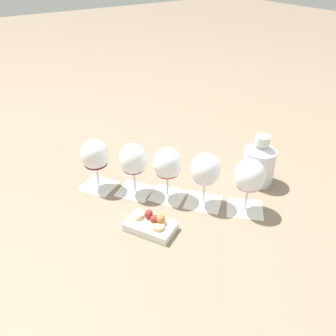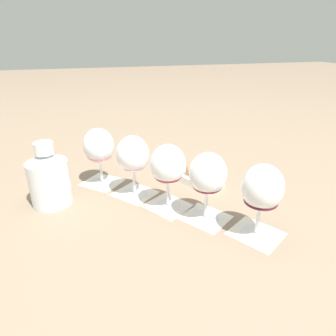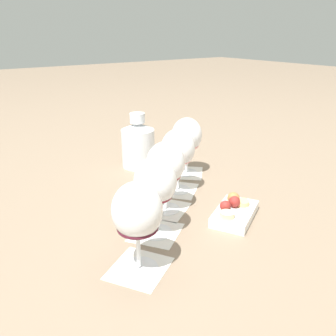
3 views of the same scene
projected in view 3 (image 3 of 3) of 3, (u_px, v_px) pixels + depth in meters
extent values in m
plane|color=#7F6B56|center=(167.00, 209.00, 0.93)|extent=(8.00, 8.00, 0.00)
cube|color=silver|center=(186.00, 173.00, 1.16)|extent=(0.16, 0.16, 0.00)
cube|color=silver|center=(178.00, 190.00, 1.04)|extent=(0.15, 0.16, 0.00)
cube|color=silver|center=(167.00, 210.00, 0.92)|extent=(0.15, 0.15, 0.00)
cube|color=silver|center=(156.00, 232.00, 0.82)|extent=(0.15, 0.15, 0.00)
cube|color=silver|center=(139.00, 268.00, 0.70)|extent=(0.15, 0.15, 0.00)
cylinder|color=white|center=(186.00, 172.00, 1.16)|extent=(0.07, 0.07, 0.01)
cylinder|color=white|center=(186.00, 160.00, 1.15)|extent=(0.01, 0.01, 0.08)
ellipsoid|color=white|center=(187.00, 135.00, 1.12)|extent=(0.10, 0.10, 0.11)
ellipsoid|color=pink|center=(187.00, 145.00, 1.13)|extent=(0.08, 0.08, 0.03)
cylinder|color=white|center=(178.00, 189.00, 1.04)|extent=(0.07, 0.07, 0.01)
cylinder|color=white|center=(178.00, 176.00, 1.02)|extent=(0.01, 0.01, 0.08)
ellipsoid|color=white|center=(178.00, 148.00, 0.99)|extent=(0.10, 0.10, 0.11)
ellipsoid|color=#D35862|center=(178.00, 158.00, 1.00)|extent=(0.08, 0.08, 0.04)
cylinder|color=white|center=(167.00, 208.00, 0.92)|extent=(0.07, 0.07, 0.01)
cylinder|color=white|center=(167.00, 195.00, 0.91)|extent=(0.01, 0.01, 0.08)
ellipsoid|color=white|center=(167.00, 164.00, 0.88)|extent=(0.10, 0.10, 0.11)
ellipsoid|color=maroon|center=(167.00, 175.00, 0.89)|extent=(0.08, 0.08, 0.03)
cylinder|color=white|center=(156.00, 231.00, 0.82)|extent=(0.07, 0.07, 0.01)
cylinder|color=white|center=(156.00, 215.00, 0.80)|extent=(0.01, 0.01, 0.08)
ellipsoid|color=white|center=(155.00, 181.00, 0.77)|extent=(0.10, 0.10, 0.11)
ellipsoid|color=maroon|center=(155.00, 194.00, 0.79)|extent=(0.08, 0.08, 0.04)
cylinder|color=white|center=(139.00, 266.00, 0.70)|extent=(0.07, 0.07, 0.01)
cylinder|color=white|center=(138.00, 249.00, 0.68)|extent=(0.01, 0.01, 0.08)
ellipsoid|color=white|center=(137.00, 210.00, 0.65)|extent=(0.10, 0.10, 0.11)
ellipsoid|color=#4F1726|center=(138.00, 228.00, 0.66)|extent=(0.08, 0.08, 0.02)
cylinder|color=silver|center=(138.00, 148.00, 1.20)|extent=(0.11, 0.11, 0.13)
cone|color=silver|center=(138.00, 126.00, 1.17)|extent=(0.11, 0.11, 0.02)
cylinder|color=silver|center=(137.00, 118.00, 1.16)|extent=(0.05, 0.05, 0.03)
cube|color=white|center=(235.00, 214.00, 0.88)|extent=(0.15, 0.17, 0.02)
cylinder|color=#DBB775|center=(242.00, 203.00, 0.90)|extent=(0.04, 0.04, 0.01)
sphere|color=#B2703D|center=(233.00, 198.00, 0.90)|extent=(0.03, 0.03, 0.03)
cylinder|color=beige|center=(227.00, 215.00, 0.83)|extent=(0.03, 0.03, 0.01)
sphere|color=maroon|center=(234.00, 202.00, 0.88)|extent=(0.03, 0.03, 0.03)
sphere|color=maroon|center=(225.00, 206.00, 0.86)|extent=(0.03, 0.03, 0.03)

